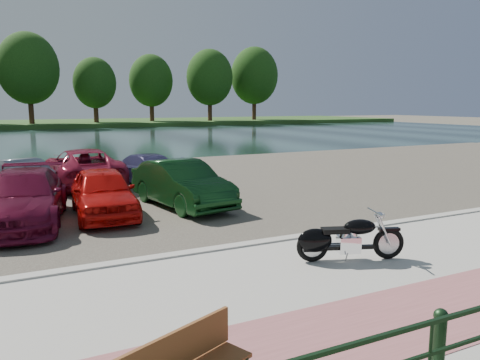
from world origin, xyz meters
name	(u,v)px	position (x,y,z in m)	size (l,w,h in m)	color
ground	(343,267)	(0.00, 0.00, 0.00)	(200.00, 200.00, 0.00)	#595447
promenade	(377,281)	(0.00, -1.00, 0.05)	(60.00, 6.00, 0.10)	#B5B4AA
pink_path	(442,309)	(0.00, -2.50, 0.10)	(60.00, 2.00, 0.01)	#8E5052
kerb	(291,239)	(0.00, 2.00, 0.07)	(60.00, 0.30, 0.14)	#B5B4AA
parking_lot	(175,185)	(0.00, 11.00, 0.02)	(60.00, 18.00, 0.04)	#423C35
river	(79,139)	(0.00, 40.00, 0.00)	(120.00, 40.00, 0.00)	#182B28
far_bank	(51,124)	(0.00, 72.00, 0.30)	(120.00, 24.00, 0.60)	#25481A
bollards	(430,340)	(-1.67, -3.70, 0.54)	(10.68, 0.18, 0.81)	black
far_trees	(83,75)	(4.36, 65.79, 7.49)	(70.25, 10.68, 12.52)	#3D2216
motorcycle	(341,239)	(0.02, 0.13, 0.56)	(2.25, 1.07, 1.05)	black
car_3	(23,198)	(-5.82, 6.58, 0.79)	(2.09, 5.15, 1.50)	maroon
car_4	(103,192)	(-3.65, 6.67, 0.76)	(1.70, 4.22, 1.44)	red
car_5	(182,184)	(-1.12, 6.86, 0.79)	(1.59, 4.55, 1.50)	#0E3414
car_9	(17,175)	(-5.86, 12.28, 0.67)	(1.34, 3.84, 1.26)	slate
car_10	(83,167)	(-3.42, 12.47, 0.80)	(2.53, 5.48, 1.52)	maroon
car_11	(142,168)	(-1.05, 12.10, 0.67)	(1.76, 4.33, 1.26)	navy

